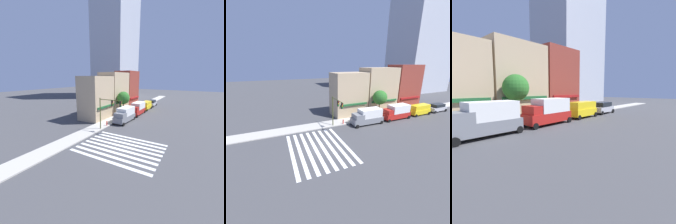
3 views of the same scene
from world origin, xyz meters
The scene contains 13 objects.
ground_plane centered at (0.00, 0.00, 0.00)m, with size 200.00×200.00×0.00m, color #424244.
sidewalk_left centered at (0.00, 7.50, 0.07)m, with size 120.00×3.00×0.15m.
crosswalk_stripes centered at (0.00, 0.00, 0.00)m, with size 7.81×10.80×0.01m.
storefront_row centered at (19.00, 11.49, 5.16)m, with size 23.69×5.30×11.01m.
tower_distant centered at (52.66, 29.89, 28.78)m, with size 21.49×15.78×57.56m.
traffic_signal centered at (4.64, 4.72, 4.14)m, with size 0.32×4.50×5.70m.
box_truck_grey centered at (11.13, 4.70, 1.59)m, with size 6.26×2.42×3.04m.
box_truck_red centered at (18.42, 4.70, 1.59)m, with size 6.22×2.42×3.04m.
van_yellow centered at (25.35, 4.70, 1.29)m, with size 5.05×2.22×2.34m.
suv_silver centered at (31.51, 4.70, 1.03)m, with size 4.74×2.12×1.94m.
pedestrian_blue_shirt centered at (11.98, 6.54, 1.07)m, with size 0.32×0.32×1.77m.
fire_hydrant centered at (6.76, 6.40, 0.61)m, with size 0.24×0.24×0.84m.
street_tree centered at (16.05, 7.50, 4.28)m, with size 3.07×3.07×5.68m.
Camera 1 is at (-16.42, -8.37, 9.19)m, focal length 24.00 mm.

